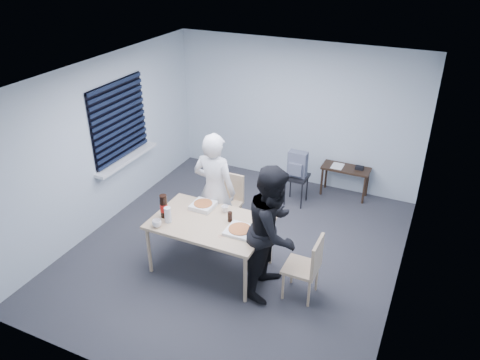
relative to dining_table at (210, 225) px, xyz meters
The scene contains 19 objects.
room 2.35m from the dining_table, 156.14° to the left, with size 5.00×5.00×5.00m.
dining_table is the anchor object (origin of this frame).
chair_far 1.08m from the dining_table, 102.53° to the left, with size 0.42×0.42×0.89m.
chair_right 1.40m from the dining_table, ahead, with size 0.42×0.42×0.89m.
person_white 0.65m from the dining_table, 111.17° to the left, with size 0.65×0.42×1.77m, color silver.
person_black 0.93m from the dining_table, ahead, with size 0.86×0.47×1.77m, color black.
side_table 3.03m from the dining_table, 66.86° to the left, with size 0.82×0.37×0.55m.
stool 2.25m from the dining_table, 77.12° to the left, with size 0.38×0.38×0.53m.
backpack 2.22m from the dining_table, 77.04° to the left, with size 0.31×0.23×0.44m.
pizza_box_a 0.39m from the dining_table, 131.96° to the left, with size 0.31×0.31×0.08m.
pizza_box_b 0.47m from the dining_table, ahead, with size 0.35×0.35×0.05m.
mug_a 0.70m from the dining_table, 145.70° to the right, with size 0.12×0.12×0.10m, color white.
mug_b 0.33m from the dining_table, 76.51° to the left, with size 0.10×0.10×0.09m, color white.
cola_glass 0.30m from the dining_table, 27.45° to the left, with size 0.06×0.06×0.14m, color black.
soda_bottle 0.67m from the dining_table, 166.61° to the right, with size 0.10×0.10×0.33m.
plastic_cups 0.58m from the dining_table, 155.13° to the right, with size 0.09×0.09×0.22m, color silver.
rubber_band 0.38m from the dining_table, 41.30° to the right, with size 0.05×0.05×0.00m, color red.
papers 2.96m from the dining_table, 69.45° to the left, with size 0.20×0.27×0.00m, color white.
black_box 3.15m from the dining_table, 63.37° to the left, with size 0.13×0.10×0.06m, color black.
Camera 1 is at (2.40, -5.08, 4.17)m, focal length 35.00 mm.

